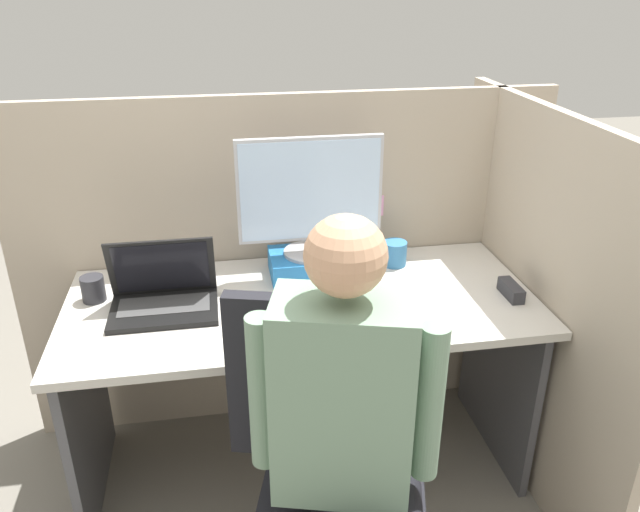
# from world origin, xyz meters

# --- Properties ---
(cubicle_panel_back) EXTENTS (2.15, 0.05, 1.41)m
(cubicle_panel_back) POSITION_xyz_m (0.00, 0.76, 0.70)
(cubicle_panel_back) COLOR tan
(cubicle_panel_back) RESTS_ON ground
(cubicle_panel_right) EXTENTS (0.04, 1.38, 1.41)m
(cubicle_panel_right) POSITION_xyz_m (0.85, 0.29, 0.70)
(cubicle_panel_right) COLOR tan
(cubicle_panel_right) RESTS_ON ground
(desk) EXTENTS (1.65, 0.73, 0.76)m
(desk) POSITION_xyz_m (0.00, 0.37, 0.58)
(desk) COLOR beige
(desk) RESTS_ON ground
(paper_box) EXTENTS (0.31, 0.21, 0.09)m
(paper_box) POSITION_xyz_m (0.06, 0.55, 0.80)
(paper_box) COLOR #236BAD
(paper_box) RESTS_ON desk
(monitor) EXTENTS (0.53, 0.20, 0.44)m
(monitor) POSITION_xyz_m (0.06, 0.56, 1.08)
(monitor) COLOR #B2B2B7
(monitor) RESTS_ON paper_box
(laptop) EXTENTS (0.36, 0.24, 0.25)m
(laptop) POSITION_xyz_m (-0.47, 0.38, 0.81)
(laptop) COLOR black
(laptop) RESTS_ON desk
(mouse) EXTENTS (0.07, 0.04, 0.03)m
(mouse) POSITION_xyz_m (-0.19, 0.26, 0.78)
(mouse) COLOR black
(mouse) RESTS_ON desk
(stapler) EXTENTS (0.05, 0.13, 0.05)m
(stapler) POSITION_xyz_m (0.73, 0.26, 0.78)
(stapler) COLOR #2D2D33
(stapler) RESTS_ON desk
(carrot_toy) EXTENTS (0.05, 0.15, 0.05)m
(carrot_toy) POSITION_xyz_m (0.31, 0.14, 0.78)
(carrot_toy) COLOR orange
(carrot_toy) RESTS_ON desk
(office_chair) EXTENTS (0.57, 0.62, 1.02)m
(office_chair) POSITION_xyz_m (-0.02, -0.24, 0.53)
(office_chair) COLOR black
(office_chair) RESTS_ON ground
(person) EXTENTS (0.47, 0.50, 1.34)m
(person) POSITION_xyz_m (0.02, -0.39, 0.78)
(person) COLOR black
(person) RESTS_ON ground
(coffee_mug) EXTENTS (0.09, 0.09, 0.10)m
(coffee_mug) POSITION_xyz_m (0.40, 0.59, 0.81)
(coffee_mug) COLOR teal
(coffee_mug) RESTS_ON desk
(pen_cup) EXTENTS (0.08, 0.08, 0.09)m
(pen_cup) POSITION_xyz_m (-0.72, 0.48, 0.80)
(pen_cup) COLOR #28282D
(pen_cup) RESTS_ON desk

